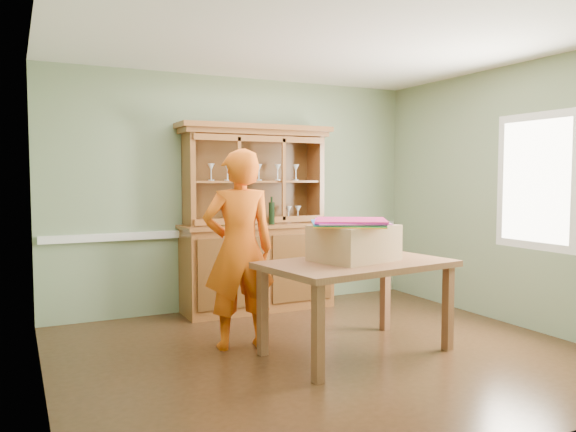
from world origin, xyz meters
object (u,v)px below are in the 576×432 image
china_hutch (257,245)px  dining_table (357,272)px  cardboard_box (354,243)px  person (239,249)px

china_hutch → dining_table: (0.15, -1.88, -0.04)m
china_hutch → cardboard_box: bearing=-85.4°
dining_table → person: size_ratio=0.97×
dining_table → cardboard_box: cardboard_box is taller
dining_table → cardboard_box: (0.00, 0.05, 0.25)m
dining_table → person: bearing=138.5°
cardboard_box → person: 1.03m
china_hutch → person: 1.49m
cardboard_box → dining_table: bearing=-90.4°
china_hutch → cardboard_box: china_hutch is taller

